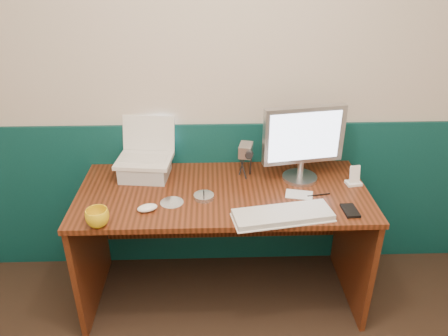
{
  "coord_description": "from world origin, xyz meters",
  "views": [
    {
      "loc": [
        0.0,
        -0.7,
        1.97
      ],
      "look_at": [
        0.07,
        1.23,
        0.97
      ],
      "focal_mm": 35.0,
      "sensor_mm": 36.0,
      "label": 1
    }
  ],
  "objects_px": {
    "keyboard": "(283,216)",
    "monitor": "(303,143)",
    "camcorder": "(246,160)",
    "desk": "(223,245)",
    "mug": "(97,218)",
    "laptop": "(143,142)"
  },
  "relations": [
    {
      "from": "keyboard",
      "to": "monitor",
      "type": "bearing_deg",
      "value": 58.5
    },
    {
      "from": "monitor",
      "to": "keyboard",
      "type": "distance_m",
      "value": 0.48
    },
    {
      "from": "keyboard",
      "to": "camcorder",
      "type": "relative_size",
      "value": 2.35
    },
    {
      "from": "monitor",
      "to": "keyboard",
      "type": "height_order",
      "value": "monitor"
    },
    {
      "from": "desk",
      "to": "laptop",
      "type": "relative_size",
      "value": 5.19
    },
    {
      "from": "camcorder",
      "to": "desk",
      "type": "bearing_deg",
      "value": -115.99
    },
    {
      "from": "keyboard",
      "to": "desk",
      "type": "bearing_deg",
      "value": 126.48
    },
    {
      "from": "monitor",
      "to": "camcorder",
      "type": "relative_size",
      "value": 2.2
    },
    {
      "from": "monitor",
      "to": "mug",
      "type": "height_order",
      "value": "monitor"
    },
    {
      "from": "laptop",
      "to": "monitor",
      "type": "distance_m",
      "value": 0.9
    },
    {
      "from": "keyboard",
      "to": "camcorder",
      "type": "xyz_separation_m",
      "value": [
        -0.15,
        0.44,
        0.09
      ]
    },
    {
      "from": "keyboard",
      "to": "camcorder",
      "type": "distance_m",
      "value": 0.48
    },
    {
      "from": "laptop",
      "to": "mug",
      "type": "relative_size",
      "value": 2.7
    },
    {
      "from": "laptop",
      "to": "mug",
      "type": "xyz_separation_m",
      "value": [
        -0.17,
        -0.49,
        -0.18
      ]
    },
    {
      "from": "laptop",
      "to": "camcorder",
      "type": "xyz_separation_m",
      "value": [
        0.58,
        -0.01,
        -0.12
      ]
    },
    {
      "from": "desk",
      "to": "camcorder",
      "type": "distance_m",
      "value": 0.53
    },
    {
      "from": "desk",
      "to": "monitor",
      "type": "bearing_deg",
      "value": 15.47
    },
    {
      "from": "laptop",
      "to": "mug",
      "type": "height_order",
      "value": "laptop"
    },
    {
      "from": "desk",
      "to": "mug",
      "type": "height_order",
      "value": "mug"
    },
    {
      "from": "desk",
      "to": "mug",
      "type": "bearing_deg",
      "value": -153.19
    },
    {
      "from": "monitor",
      "to": "mug",
      "type": "xyz_separation_m",
      "value": [
        -1.06,
        -0.43,
        -0.18
      ]
    },
    {
      "from": "camcorder",
      "to": "monitor",
      "type": "bearing_deg",
      "value": 4.43
    }
  ]
}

